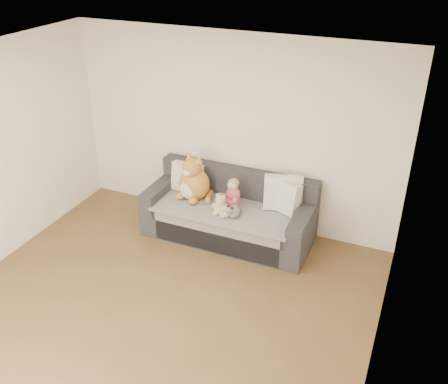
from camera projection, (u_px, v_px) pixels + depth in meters
name	position (u px, v px, depth m)	size (l,w,h in m)	color
room_shell	(151.00, 204.00, 4.86)	(5.00, 5.00, 5.00)	brown
sofa	(230.00, 215.00, 6.61)	(2.20, 0.94, 0.85)	#2A2A2F
cushion_left	(187.00, 177.00, 6.78)	(0.44, 0.22, 0.41)	silver
cushion_right_back	(283.00, 192.00, 6.35)	(0.53, 0.35, 0.46)	silver
cushion_right_front	(284.00, 196.00, 6.31)	(0.48, 0.35, 0.42)	silver
toddler	(232.00, 196.00, 6.37)	(0.28, 0.42, 0.41)	#E65451
plush_cat	(194.00, 182.00, 6.58)	(0.50, 0.44, 0.65)	#B88029
teddy_bear	(220.00, 206.00, 6.25)	(0.23, 0.17, 0.29)	tan
plush_cow	(233.00, 212.00, 6.21)	(0.16, 0.24, 0.19)	white
sippy_cup	(238.00, 210.00, 6.30)	(0.10, 0.08, 0.11)	#5F3EAB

